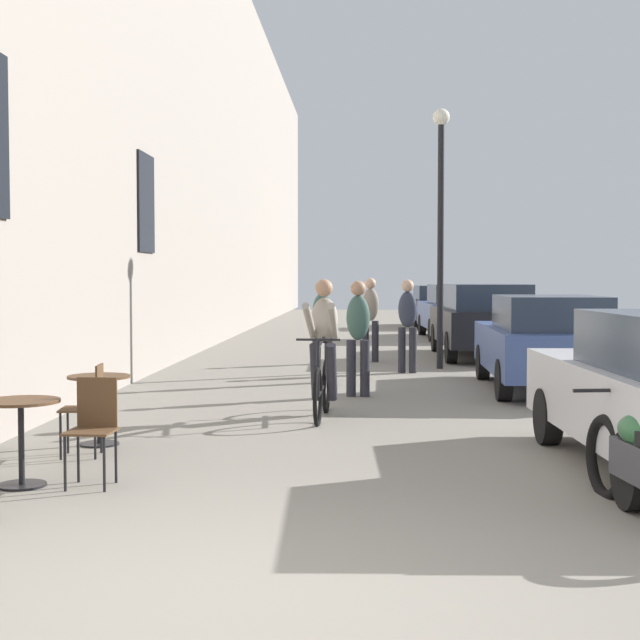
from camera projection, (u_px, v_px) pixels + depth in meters
name	position (u px, v px, depth m)	size (l,w,h in m)	color
ground_plane	(256.00, 599.00, 4.87)	(88.00, 88.00, 0.00)	gray
building_facade_left	(169.00, 93.00, 18.74)	(0.54, 68.00, 11.10)	gray
cafe_table_near	(21.00, 424.00, 7.48)	(0.64, 0.64, 0.72)	black
cafe_chair_near_toward_wall	(93.00, 423.00, 7.53)	(0.39, 0.39, 0.89)	black
cafe_table_mid	(99.00, 395.00, 9.34)	(0.64, 0.64, 0.72)	black
cafe_chair_mid_toward_street	(89.00, 403.00, 8.74)	(0.42, 0.42, 0.89)	black
cyclist_on_bicycle	(323.00, 352.00, 11.22)	(0.52, 1.76, 1.74)	black
pedestrian_near	(358.00, 331.00, 13.13)	(0.34, 0.25, 1.68)	#26262D
pedestrian_mid	(323.00, 325.00, 14.85)	(0.37, 0.29, 1.69)	#26262D
pedestrian_far	(408.00, 320.00, 16.40)	(0.38, 0.30, 1.69)	#26262D
pedestrian_furthest	(370.00, 315.00, 18.53)	(0.34, 0.24, 1.72)	#26262D
street_lamp	(441.00, 204.00, 17.07)	(0.32, 0.32, 4.90)	black
parked_car_second	(545.00, 341.00, 13.82)	(1.82, 4.14, 1.46)	#384C84
parked_car_third	(483.00, 320.00, 19.51)	(1.95, 4.50, 1.59)	black
parked_car_fourth	(456.00, 310.00, 25.70)	(1.94, 4.37, 1.53)	#384C84
parked_car_fifth	(435.00, 305.00, 31.67)	(1.86, 4.15, 1.45)	black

